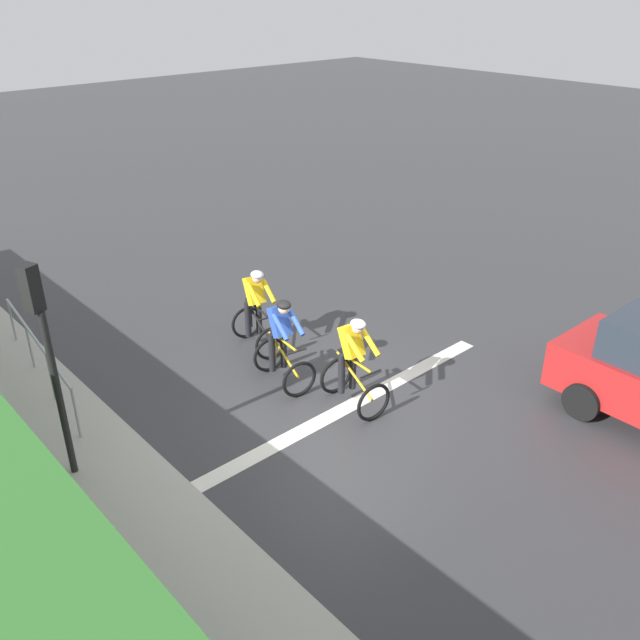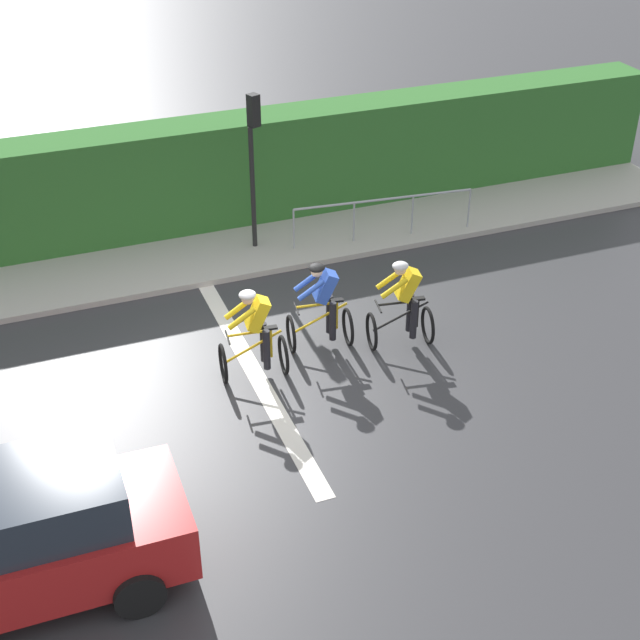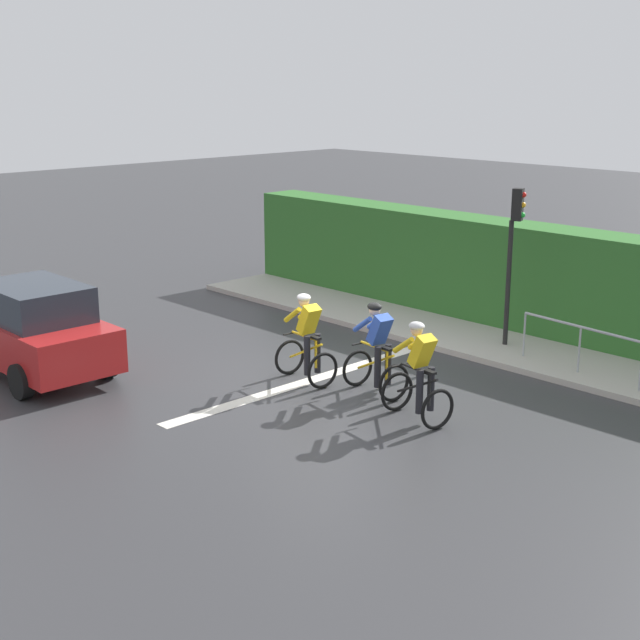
{
  "view_description": "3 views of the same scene",
  "coord_description": "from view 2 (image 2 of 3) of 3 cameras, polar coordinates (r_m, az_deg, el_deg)",
  "views": [
    {
      "loc": [
        -6.52,
        -6.87,
        6.53
      ],
      "look_at": [
        0.32,
        0.75,
        1.28
      ],
      "focal_mm": 37.62,
      "sensor_mm": 36.0,
      "label": 1
    },
    {
      "loc": [
        12.28,
        -3.61,
        8.87
      ],
      "look_at": [
        0.63,
        0.89,
        1.08
      ],
      "focal_mm": 50.98,
      "sensor_mm": 36.0,
      "label": 2
    },
    {
      "loc": [
        11.04,
        11.4,
        5.45
      ],
      "look_at": [
        -0.25,
        -0.33,
        1.04
      ],
      "focal_mm": 50.4,
      "sensor_mm": 36.0,
      "label": 3
    }
  ],
  "objects": [
    {
      "name": "ground_plane",
      "position": [
        15.57,
        -3.9,
        -2.84
      ],
      "size": [
        80.0,
        80.0,
        0.0
      ],
      "primitive_type": "plane",
      "color": "#333335"
    },
    {
      "name": "sidewalk_kerb",
      "position": [
        19.63,
        -2.22,
        5.26
      ],
      "size": [
        2.8,
        18.95,
        0.12
      ],
      "primitive_type": "cube",
      "color": "#ADA89E",
      "rests_on": "ground"
    },
    {
      "name": "stone_wall_low",
      "position": [
        20.33,
        -3.07,
        6.69
      ],
      "size": [
        0.44,
        18.95,
        0.41
      ],
      "primitive_type": "cube",
      "color": "gray",
      "rests_on": "ground"
    },
    {
      "name": "hedge_wall",
      "position": [
        20.2,
        -3.43,
        9.56
      ],
      "size": [
        1.1,
        18.95,
        2.38
      ],
      "primitive_type": "cube",
      "color": "#2D6628",
      "rests_on": "ground"
    },
    {
      "name": "road_marking_stop_line",
      "position": [
        15.54,
        -4.35,
        -2.92
      ],
      "size": [
        7.0,
        0.3,
        0.01
      ],
      "primitive_type": "cube",
      "color": "silver",
      "rests_on": "ground"
    },
    {
      "name": "cyclist_lead",
      "position": [
        15.71,
        5.25,
        0.89
      ],
      "size": [
        0.85,
        1.18,
        1.66
      ],
      "color": "black",
      "rests_on": "ground"
    },
    {
      "name": "cyclist_second",
      "position": [
        15.59,
        0.12,
        0.78
      ],
      "size": [
        0.82,
        1.16,
        1.66
      ],
      "color": "black",
      "rests_on": "ground"
    },
    {
      "name": "cyclist_mid",
      "position": [
        14.88,
        -4.11,
        -1.0
      ],
      "size": [
        0.79,
        1.15,
        1.66
      ],
      "color": "black",
      "rests_on": "ground"
    },
    {
      "name": "car_red",
      "position": [
        11.77,
        -18.25,
        -12.89
      ],
      "size": [
        1.93,
        4.12,
        1.76
      ],
      "color": "#B21E1E",
      "rests_on": "ground"
    },
    {
      "name": "traffic_light_near_crossing",
      "position": [
        18.32,
        -4.2,
        10.61
      ],
      "size": [
        0.26,
        0.3,
        3.34
      ],
      "color": "black",
      "rests_on": "ground"
    },
    {
      "name": "pedestrian_railing_kerbside",
      "position": [
        19.2,
        4.02,
        7.02
      ],
      "size": [
        0.45,
        3.91,
        1.03
      ],
      "color": "#999EA3",
      "rests_on": "ground"
    }
  ]
}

